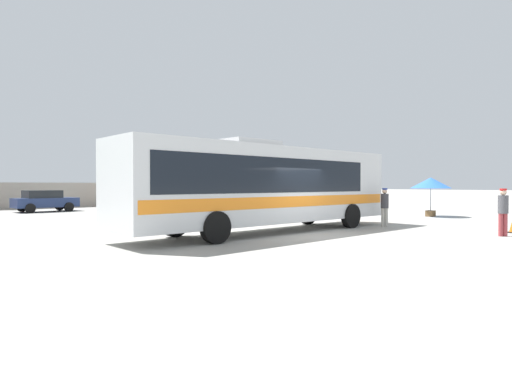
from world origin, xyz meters
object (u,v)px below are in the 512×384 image
coach_bus_silver_orange (264,184)px  attendant_by_bus_door (385,205)px  parked_car_third_dark_blue (45,200)px  passenger_waiting_on_apron (503,209)px  vendor_umbrella_secondary_blue (431,184)px  parked_car_rightmost_red (141,198)px

coach_bus_silver_orange → attendant_by_bus_door: bearing=-17.6°
parked_car_third_dark_blue → attendant_by_bus_door: bearing=-68.7°
passenger_waiting_on_apron → vendor_umbrella_secondary_blue: size_ratio=0.75×
parked_car_third_dark_blue → passenger_waiting_on_apron: bearing=-72.4°
parked_car_rightmost_red → vendor_umbrella_secondary_blue: bearing=-68.7°
vendor_umbrella_secondary_blue → parked_car_third_dark_blue: vendor_umbrella_secondary_blue is taller
attendant_by_bus_door → passenger_waiting_on_apron: size_ratio=0.99×
parked_car_third_dark_blue → parked_car_rightmost_red: (7.58, 0.76, -0.03)m
passenger_waiting_on_apron → vendor_umbrella_secondary_blue: vendor_umbrella_secondary_blue is taller
attendant_by_bus_door → parked_car_rightmost_red: attendant_by_bus_door is taller
coach_bus_silver_orange → parked_car_rightmost_red: coach_bus_silver_orange is taller
attendant_by_bus_door → vendor_umbrella_secondary_blue: (7.33, 1.41, 0.97)m
coach_bus_silver_orange → parked_car_third_dark_blue: size_ratio=3.05×
attendant_by_bus_door → coach_bus_silver_orange: bearing=162.4°
vendor_umbrella_secondary_blue → parked_car_third_dark_blue: 25.44m
passenger_waiting_on_apron → attendant_by_bus_door: bearing=89.6°
attendant_by_bus_door → parked_car_rightmost_red: (-0.76, 22.16, -0.22)m
parked_car_third_dark_blue → coach_bus_silver_orange: bearing=-82.3°
passenger_waiting_on_apron → parked_car_rightmost_red: bearing=91.5°
vendor_umbrella_secondary_blue → coach_bus_silver_orange: bearing=178.2°
coach_bus_silver_orange → passenger_waiting_on_apron: bearing=-49.5°
passenger_waiting_on_apron → parked_car_rightmost_red: size_ratio=0.39×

